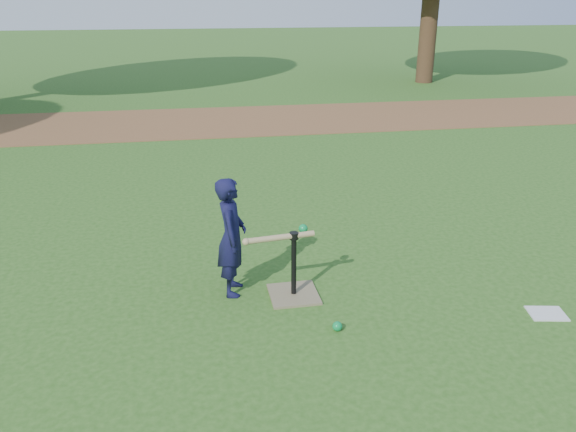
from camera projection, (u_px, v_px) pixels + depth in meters
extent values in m
plane|color=#285116|center=(257.00, 303.00, 4.92)|extent=(80.00, 80.00, 0.00)
cube|color=brown|center=(215.00, 121.00, 11.78)|extent=(24.00, 3.00, 0.01)
imported|color=black|center=(232.00, 237.00, 4.91)|extent=(0.31, 0.43, 1.08)
sphere|color=#0C863E|center=(337.00, 326.00, 4.50)|extent=(0.08, 0.08, 0.08)
cube|color=silver|center=(547.00, 313.00, 4.74)|extent=(0.34, 0.28, 0.01)
cube|color=#7A6B4D|center=(294.00, 294.00, 5.03)|extent=(0.44, 0.44, 0.02)
cylinder|color=black|center=(294.00, 265.00, 4.93)|extent=(0.05, 0.05, 0.55)
cylinder|color=black|center=(294.00, 236.00, 4.82)|extent=(0.08, 0.08, 0.06)
cylinder|color=tan|center=(281.00, 237.00, 4.78)|extent=(0.60, 0.13, 0.05)
sphere|color=tan|center=(246.00, 242.00, 4.70)|extent=(0.06, 0.06, 0.06)
sphere|color=#0C863E|center=(303.00, 229.00, 4.89)|extent=(0.08, 0.08, 0.08)
cylinder|color=#382316|center=(429.00, 22.00, 16.29)|extent=(0.50, 0.50, 3.42)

